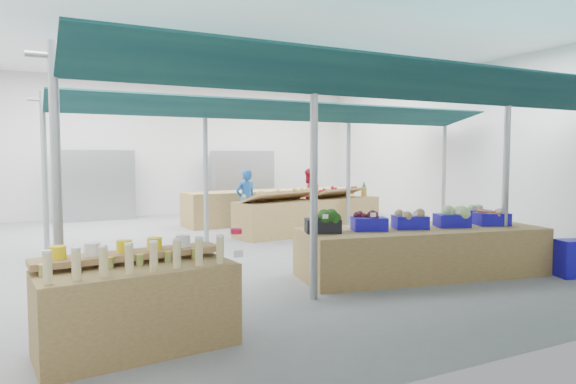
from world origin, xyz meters
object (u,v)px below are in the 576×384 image
Objects in this scene: crate_stack at (574,259)px; vendor_left at (246,200)px; bottle_shelf at (137,304)px; veg_counter at (422,252)px; vendor_right at (309,197)px; fruit_counter at (309,216)px.

vendor_left reaches higher than crate_stack.
bottle_shelf is 7.92m from vendor_left.
veg_counter is 6.60× the size of crate_stack.
vendor_right is at bearing 170.58° from vendor_left.
veg_counter is at bearing 8.55° from bottle_shelf.
vendor_right reaches higher than fruit_counter.
vendor_right is at bearing 51.97° from fruit_counter.
vendor_left is (-2.60, 6.89, 0.48)m from crate_stack.
crate_stack is (1.99, -1.16, -0.08)m from veg_counter.
vendor_right reaches higher than crate_stack.
vendor_right is at bearing 44.66° from bottle_shelf.
vendor_right is at bearing 88.83° from veg_counter.
bottle_shelf is at bearing 50.93° from vendor_left.
crate_stack is 6.95m from vendor_right.
vendor_right is (-0.80, 6.89, 0.48)m from crate_stack.
vendor_left reaches higher than veg_counter.
fruit_counter is at bearing 103.59° from crate_stack.
fruit_counter is 5.96m from crate_stack.
fruit_counter is 2.50× the size of vendor_right.
vendor_left is at bearing 110.68° from crate_stack.
fruit_counter is at bearing 128.07° from vendor_left.
vendor_left is 1.00× the size of vendor_right.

